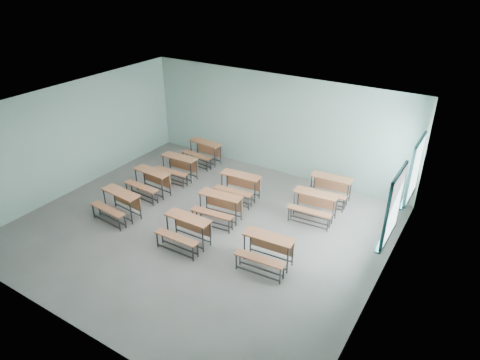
% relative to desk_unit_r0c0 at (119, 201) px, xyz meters
% --- Properties ---
extents(room, '(9.04, 8.04, 3.24)m').
position_rel_desk_unit_r0c0_xyz_m(room, '(2.26, 0.77, 1.11)').
color(room, gray).
rests_on(room, ground).
extents(desk_unit_r0c0, '(1.23, 0.88, 0.73)m').
position_rel_desk_unit_r0c0_xyz_m(desk_unit_r0c0, '(0.00, 0.00, 0.00)').
color(desk_unit_r0c0, '#A45E3B').
rests_on(desk_unit_r0c0, ground).
extents(desk_unit_r0c1, '(1.18, 0.80, 0.73)m').
position_rel_desk_unit_r0c0_xyz_m(desk_unit_r0c1, '(2.30, -0.03, 0.00)').
color(desk_unit_r0c1, '#A45E3B').
rests_on(desk_unit_r0c1, ground).
extents(desk_unit_r0c2, '(1.22, 0.87, 0.73)m').
position_rel_desk_unit_r0c0_xyz_m(desk_unit_r0c2, '(4.35, 0.30, 0.00)').
color(desk_unit_r0c2, '#A45E3B').
rests_on(desk_unit_r0c2, ground).
extents(desk_unit_r1c0, '(1.21, 0.85, 0.73)m').
position_rel_desk_unit_r0c0_xyz_m(desk_unit_r1c0, '(-0.15, 1.38, 0.00)').
color(desk_unit_r1c0, '#A45E3B').
rests_on(desk_unit_r1c0, ground).
extents(desk_unit_r1c1, '(1.24, 0.90, 0.73)m').
position_rel_desk_unit_r0c0_xyz_m(desk_unit_r1c1, '(2.37, 1.28, 0.00)').
color(desk_unit_r1c1, '#A45E3B').
rests_on(desk_unit_r1c1, ground).
extents(desk_unit_r2c0, '(1.19, 0.82, 0.73)m').
position_rel_desk_unit_r0c0_xyz_m(desk_unit_r2c0, '(-0.08, 2.59, 0.00)').
color(desk_unit_r2c0, '#A45E3B').
rests_on(desk_unit_r2c0, ground).
extents(desk_unit_r2c1, '(1.23, 0.87, 0.73)m').
position_rel_desk_unit_r0c0_xyz_m(desk_unit_r2c1, '(2.20, 2.56, 0.00)').
color(desk_unit_r2c1, '#A45E3B').
rests_on(desk_unit_r2c1, ground).
extents(desk_unit_r2c2, '(1.23, 0.88, 0.73)m').
position_rel_desk_unit_r0c0_xyz_m(desk_unit_r2c2, '(4.47, 2.70, 0.00)').
color(desk_unit_r2c2, '#A45E3B').
rests_on(desk_unit_r2c2, ground).
extents(desk_unit_r3c0, '(1.24, 0.89, 0.73)m').
position_rel_desk_unit_r0c0_xyz_m(desk_unit_r3c0, '(-0.10, 3.98, 0.00)').
color(desk_unit_r3c0, '#A45E3B').
rests_on(desk_unit_r3c0, ground).
extents(desk_unit_r3c2, '(1.23, 0.87, 0.73)m').
position_rel_desk_unit_r0c0_xyz_m(desk_unit_r3c2, '(4.49, 3.80, 0.00)').
color(desk_unit_r3c2, '#A45E3B').
rests_on(desk_unit_r3c2, ground).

